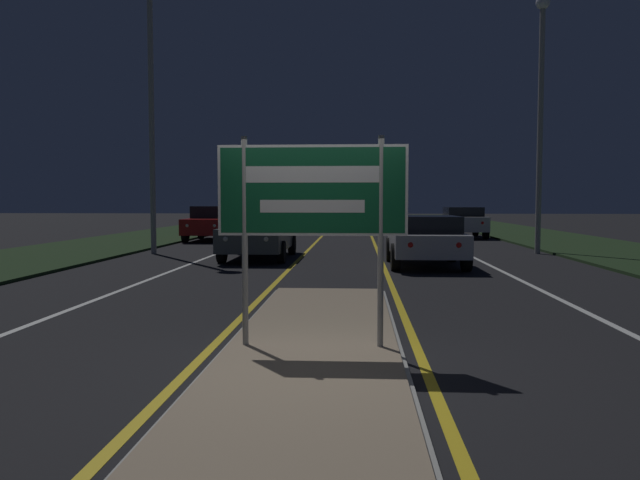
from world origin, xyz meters
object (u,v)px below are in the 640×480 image
car_approaching_0 (260,234)px  car_receding_1 (462,221)px  car_approaching_1 (213,222)px  car_receding_2 (390,218)px  streetlight_left_near (150,52)px  car_receding_0 (426,239)px  streetlight_right_near (541,97)px  highway_sign (312,199)px

car_approaching_0 → car_receding_1: bearing=54.5°
car_approaching_1 → car_receding_2: bearing=50.3°
streetlight_left_near → car_approaching_0: 7.19m
car_receding_0 → streetlight_left_near: bearing=158.4°
streetlight_right_near → car_approaching_0: bearing=-166.8°
car_receding_0 → car_receding_2: 21.00m
highway_sign → streetlight_right_near: streetlight_right_near is taller
car_receding_1 → streetlight_left_near: bearing=-139.9°
streetlight_left_near → car_receding_1: 16.70m
highway_sign → car_approaching_1: size_ratio=0.54×
car_receding_1 → car_receding_2: size_ratio=0.94×
car_approaching_0 → streetlight_left_near: bearing=160.7°
car_receding_0 → car_approaching_1: bearing=127.9°
car_approaching_0 → car_receding_0: bearing=-23.3°
car_receding_0 → car_receding_1: bearing=76.6°
streetlight_right_near → car_approaching_1: (-12.59, 6.50, -4.42)m
car_receding_1 → car_approaching_0: car_receding_1 is taller
streetlight_right_near → car_receding_0: (-4.21, -4.25, -4.48)m
highway_sign → car_receding_2: highway_sign is taller
streetlight_right_near → car_receding_0: streetlight_right_near is taller
car_receding_1 → car_approaching_1: car_approaching_1 is taller
car_receding_1 → car_approaching_0: 13.99m
streetlight_left_near → streetlight_right_near: bearing=3.5°
car_receding_2 → car_approaching_1: (-8.51, -10.25, 0.05)m
car_receding_0 → car_approaching_1: size_ratio=0.91×
streetlight_left_near → car_approaching_1: bearing=87.3°
streetlight_left_near → car_approaching_1: streetlight_left_near is taller
streetlight_right_near → car_receding_1: 10.31m
car_approaching_0 → car_approaching_1: car_approaching_1 is taller
highway_sign → streetlight_left_near: 15.59m
car_approaching_1 → car_receding_0: bearing=-52.1°
streetlight_left_near → car_receding_0: streetlight_left_near is taller
highway_sign → car_approaching_1: highway_sign is taller
streetlight_left_near → highway_sign: bearing=-64.7°
car_receding_1 → car_approaching_1: size_ratio=0.93×
car_approaching_0 → highway_sign: bearing=-78.2°
streetlight_left_near → car_receding_2: bearing=63.2°
streetlight_left_near → car_receding_2: streetlight_left_near is taller
streetlight_left_near → car_approaching_1: 9.40m
highway_sign → streetlight_right_near: size_ratio=0.28×
highway_sign → car_receding_1: bearing=76.5°
streetlight_left_near → car_approaching_0: bearing=-19.3°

